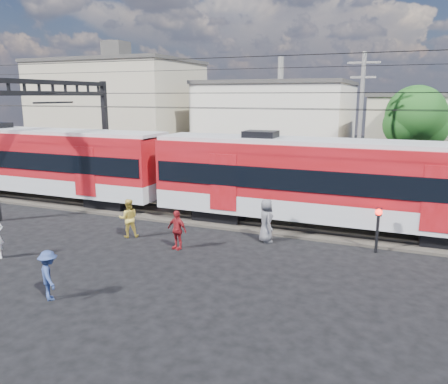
# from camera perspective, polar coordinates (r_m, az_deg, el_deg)

# --- Properties ---
(ground) EXTENTS (120.00, 120.00, 0.00)m
(ground) POSITION_cam_1_polar(r_m,az_deg,el_deg) (15.49, -12.60, -10.95)
(ground) COLOR black
(ground) RESTS_ON ground
(track_bed) EXTENTS (70.00, 3.40, 0.12)m
(track_bed) POSITION_cam_1_polar(r_m,az_deg,el_deg) (22.10, -0.81, -3.33)
(track_bed) COLOR #2D2823
(track_bed) RESTS_ON ground
(rail_near) EXTENTS (70.00, 0.12, 0.12)m
(rail_near) POSITION_cam_1_polar(r_m,az_deg,el_deg) (21.41, -1.59, -3.53)
(rail_near) COLOR #59544C
(rail_near) RESTS_ON track_bed
(rail_far) EXTENTS (70.00, 0.12, 0.12)m
(rail_far) POSITION_cam_1_polar(r_m,az_deg,el_deg) (22.74, -0.07, -2.56)
(rail_far) COLOR #59544C
(rail_far) RESTS_ON track_bed
(commuter_train) EXTENTS (50.30, 3.08, 4.17)m
(commuter_train) POSITION_cam_1_polar(r_m,az_deg,el_deg) (20.11, 14.02, 1.56)
(commuter_train) COLOR black
(commuter_train) RESTS_ON ground
(catenary) EXTENTS (70.00, 9.30, 7.52)m
(catenary) POSITION_cam_1_polar(r_m,az_deg,el_deg) (25.91, -19.03, 9.72)
(catenary) COLOR black
(catenary) RESTS_ON ground
(building_west) EXTENTS (14.28, 10.20, 9.30)m
(building_west) POSITION_cam_1_polar(r_m,az_deg,el_deg) (43.68, -13.52, 10.27)
(building_west) COLOR tan
(building_west) RESTS_ON ground
(building_midwest) EXTENTS (12.24, 12.24, 7.30)m
(building_midwest) POSITION_cam_1_polar(r_m,az_deg,el_deg) (40.01, 7.24, 8.90)
(building_midwest) COLOR beige
(building_midwest) RESTS_ON ground
(utility_pole_mid) EXTENTS (1.80, 0.24, 8.50)m
(utility_pole_mid) POSITION_cam_1_polar(r_m,az_deg,el_deg) (26.73, 17.35, 8.60)
(utility_pole_mid) COLOR slate
(utility_pole_mid) RESTS_ON ground
(tree_near) EXTENTS (3.82, 3.64, 6.72)m
(tree_near) POSITION_cam_1_polar(r_m,az_deg,el_deg) (29.73, 24.09, 8.67)
(tree_near) COLOR #382619
(tree_near) RESTS_ON ground
(pedestrian_b) EXTENTS (1.05, 1.00, 1.71)m
(pedestrian_b) POSITION_cam_1_polar(r_m,az_deg,el_deg) (19.52, -12.37, -3.36)
(pedestrian_b) COLOR gold
(pedestrian_b) RESTS_ON ground
(pedestrian_c) EXTENTS (1.14, 1.07, 1.55)m
(pedestrian_c) POSITION_cam_1_polar(r_m,az_deg,el_deg) (14.42, -21.90, -10.05)
(pedestrian_c) COLOR navy
(pedestrian_c) RESTS_ON ground
(pedestrian_d) EXTENTS (1.01, 0.60, 1.61)m
(pedestrian_d) POSITION_cam_1_polar(r_m,az_deg,el_deg) (17.72, -6.18, -4.92)
(pedestrian_d) COLOR maroon
(pedestrian_d) RESTS_ON ground
(pedestrian_e) EXTENTS (1.00, 1.08, 1.86)m
(pedestrian_e) POSITION_cam_1_polar(r_m,az_deg,el_deg) (18.53, 5.52, -3.73)
(pedestrian_e) COLOR #545459
(pedestrian_e) RESTS_ON ground
(crossing_signal) EXTENTS (0.27, 0.27, 1.84)m
(crossing_signal) POSITION_cam_1_polar(r_m,az_deg,el_deg) (18.06, 19.47, -3.68)
(crossing_signal) COLOR black
(crossing_signal) RESTS_ON ground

